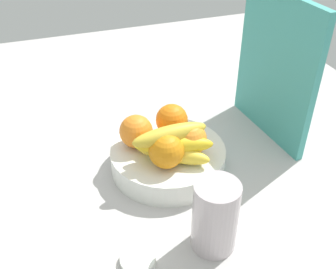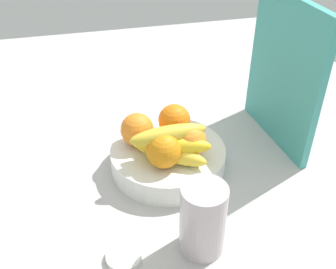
{
  "view_description": "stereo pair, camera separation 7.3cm",
  "coord_description": "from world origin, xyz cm",
  "px_view_note": "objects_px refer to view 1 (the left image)",
  "views": [
    {
      "loc": [
        69.61,
        -24.74,
        61.46
      ],
      "look_at": [
        0.76,
        -0.59,
        9.47
      ],
      "focal_mm": 43.16,
      "sensor_mm": 36.0,
      "label": 1
    },
    {
      "loc": [
        71.67,
        -17.78,
        61.46
      ],
      "look_at": [
        0.76,
        -0.59,
        9.47
      ],
      "focal_mm": 43.16,
      "sensor_mm": 36.0,
      "label": 2
    }
  ],
  "objects_px": {
    "orange_center": "(166,151)",
    "banana_bunch": "(172,144)",
    "jar_lid": "(138,260)",
    "cutting_board": "(275,69)",
    "orange_front_right": "(136,131)",
    "orange_front_left": "(172,120)",
    "orange_back_left": "(190,139)",
    "thermos_tumbler": "(213,217)",
    "fruit_bowl": "(168,158)"
  },
  "relations": [
    {
      "from": "orange_front_left",
      "to": "orange_back_left",
      "type": "xyz_separation_m",
      "value": [
        0.09,
        0.01,
        0.0
      ]
    },
    {
      "from": "fruit_bowl",
      "to": "cutting_board",
      "type": "height_order",
      "value": "cutting_board"
    },
    {
      "from": "fruit_bowl",
      "to": "thermos_tumbler",
      "type": "bearing_deg",
      "value": 0.59
    },
    {
      "from": "banana_bunch",
      "to": "thermos_tumbler",
      "type": "distance_m",
      "value": 0.2
    },
    {
      "from": "orange_center",
      "to": "cutting_board",
      "type": "bearing_deg",
      "value": 109.53
    },
    {
      "from": "orange_back_left",
      "to": "thermos_tumbler",
      "type": "xyz_separation_m",
      "value": [
        0.21,
        -0.04,
        -0.02
      ]
    },
    {
      "from": "orange_front_left",
      "to": "cutting_board",
      "type": "height_order",
      "value": "cutting_board"
    },
    {
      "from": "banana_bunch",
      "to": "jar_lid",
      "type": "bearing_deg",
      "value": -34.6
    },
    {
      "from": "thermos_tumbler",
      "to": "fruit_bowl",
      "type": "bearing_deg",
      "value": -179.41
    },
    {
      "from": "orange_front_right",
      "to": "cutting_board",
      "type": "bearing_deg",
      "value": 93.62
    },
    {
      "from": "fruit_bowl",
      "to": "orange_back_left",
      "type": "relative_size",
      "value": 3.46
    },
    {
      "from": "banana_bunch",
      "to": "orange_front_right",
      "type": "bearing_deg",
      "value": -142.8
    },
    {
      "from": "orange_center",
      "to": "jar_lid",
      "type": "distance_m",
      "value": 0.23
    },
    {
      "from": "cutting_board",
      "to": "thermos_tumbler",
      "type": "relative_size",
      "value": 2.45
    },
    {
      "from": "orange_front_left",
      "to": "thermos_tumbler",
      "type": "height_order",
      "value": "thermos_tumbler"
    },
    {
      "from": "banana_bunch",
      "to": "cutting_board",
      "type": "height_order",
      "value": "cutting_board"
    },
    {
      "from": "fruit_bowl",
      "to": "thermos_tumbler",
      "type": "height_order",
      "value": "thermos_tumbler"
    },
    {
      "from": "cutting_board",
      "to": "fruit_bowl",
      "type": "bearing_deg",
      "value": -83.05
    },
    {
      "from": "orange_center",
      "to": "orange_back_left",
      "type": "bearing_deg",
      "value": 109.96
    },
    {
      "from": "orange_back_left",
      "to": "banana_bunch",
      "type": "relative_size",
      "value": 0.43
    },
    {
      "from": "banana_bunch",
      "to": "thermos_tumbler",
      "type": "bearing_deg",
      "value": 2.11
    },
    {
      "from": "orange_front_left",
      "to": "fruit_bowl",
      "type": "bearing_deg",
      "value": -27.55
    },
    {
      "from": "thermos_tumbler",
      "to": "orange_back_left",
      "type": "bearing_deg",
      "value": 169.85
    },
    {
      "from": "fruit_bowl",
      "to": "orange_front_left",
      "type": "relative_size",
      "value": 3.46
    },
    {
      "from": "jar_lid",
      "to": "thermos_tumbler",
      "type": "bearing_deg",
      "value": 87.98
    },
    {
      "from": "thermos_tumbler",
      "to": "jar_lid",
      "type": "relative_size",
      "value": 2.25
    },
    {
      "from": "banana_bunch",
      "to": "cutting_board",
      "type": "bearing_deg",
      "value": 108.23
    },
    {
      "from": "thermos_tumbler",
      "to": "orange_front_right",
      "type": "bearing_deg",
      "value": -166.72
    },
    {
      "from": "orange_front_right",
      "to": "banana_bunch",
      "type": "bearing_deg",
      "value": 37.2
    },
    {
      "from": "fruit_bowl",
      "to": "orange_front_right",
      "type": "bearing_deg",
      "value": -120.84
    },
    {
      "from": "orange_center",
      "to": "banana_bunch",
      "type": "relative_size",
      "value": 0.43
    },
    {
      "from": "cutting_board",
      "to": "orange_front_left",
      "type": "bearing_deg",
      "value": -93.45
    },
    {
      "from": "orange_center",
      "to": "thermos_tumbler",
      "type": "xyz_separation_m",
      "value": [
        0.19,
        0.02,
        -0.02
      ]
    },
    {
      "from": "fruit_bowl",
      "to": "thermos_tumbler",
      "type": "relative_size",
      "value": 1.8
    },
    {
      "from": "orange_back_left",
      "to": "thermos_tumbler",
      "type": "height_order",
      "value": "thermos_tumbler"
    },
    {
      "from": "fruit_bowl",
      "to": "jar_lid",
      "type": "bearing_deg",
      "value": -30.82
    },
    {
      "from": "orange_front_left",
      "to": "jar_lid",
      "type": "height_order",
      "value": "orange_front_left"
    },
    {
      "from": "thermos_tumbler",
      "to": "jar_lid",
      "type": "xyz_separation_m",
      "value": [
        -0.01,
        -0.14,
        -0.07
      ]
    },
    {
      "from": "orange_front_right",
      "to": "thermos_tumbler",
      "type": "bearing_deg",
      "value": 13.28
    },
    {
      "from": "banana_bunch",
      "to": "thermos_tumbler",
      "type": "height_order",
      "value": "thermos_tumbler"
    },
    {
      "from": "orange_front_left",
      "to": "orange_back_left",
      "type": "height_order",
      "value": "same"
    },
    {
      "from": "orange_front_left",
      "to": "orange_center",
      "type": "distance_m",
      "value": 0.12
    },
    {
      "from": "fruit_bowl",
      "to": "jar_lid",
      "type": "height_order",
      "value": "fruit_bowl"
    },
    {
      "from": "orange_center",
      "to": "banana_bunch",
      "type": "xyz_separation_m",
      "value": [
        -0.01,
        0.02,
        0.0
      ]
    },
    {
      "from": "jar_lid",
      "to": "cutting_board",
      "type": "bearing_deg",
      "value": 124.07
    },
    {
      "from": "orange_front_left",
      "to": "orange_front_right",
      "type": "height_order",
      "value": "same"
    },
    {
      "from": "thermos_tumbler",
      "to": "cutting_board",
      "type": "bearing_deg",
      "value": 135.61
    },
    {
      "from": "orange_back_left",
      "to": "cutting_board",
      "type": "distance_m",
      "value": 0.28
    },
    {
      "from": "orange_front_left",
      "to": "jar_lid",
      "type": "xyz_separation_m",
      "value": [
        0.29,
        -0.17,
        -0.09
      ]
    },
    {
      "from": "orange_back_left",
      "to": "jar_lid",
      "type": "bearing_deg",
      "value": -41.33
    }
  ]
}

